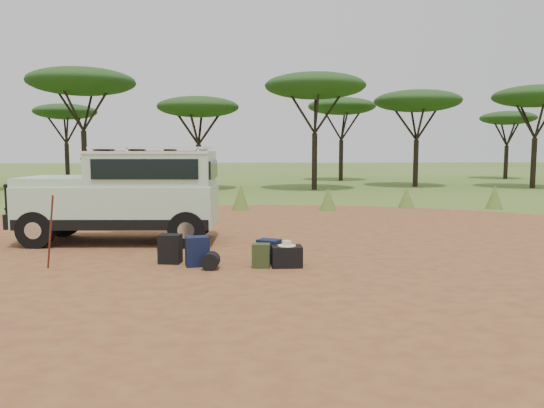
{
  "coord_description": "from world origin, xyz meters",
  "views": [
    {
      "loc": [
        -0.31,
        -9.56,
        2.14
      ],
      "look_at": [
        0.52,
        1.3,
        1.0
      ],
      "focal_mm": 35.0,
      "sensor_mm": 36.0,
      "label": 1
    }
  ],
  "objects": [
    {
      "name": "safari_vehicle",
      "position": [
        -2.7,
        2.71,
        1.05
      ],
      "size": [
        4.61,
        2.12,
        2.18
      ],
      "rotation": [
        0.0,
        0.0,
        -0.07
      ],
      "color": "#B6D4B5",
      "rests_on": "ground"
    },
    {
      "name": "stuff_sack",
      "position": [
        -0.69,
        -0.26,
        0.15
      ],
      "size": [
        0.33,
        0.33,
        0.31
      ],
      "primitive_type": "cylinder",
      "rotation": [
        1.57,
        0.0,
        -0.1
      ],
      "color": "black",
      "rests_on": "ground"
    },
    {
      "name": "acacia_treeline",
      "position": [
        0.75,
        19.81,
        4.87
      ],
      "size": [
        46.7,
        13.2,
        6.26
      ],
      "color": "black",
      "rests_on": "ground"
    },
    {
      "name": "hard_case",
      "position": [
        0.68,
        -0.16,
        0.19
      ],
      "size": [
        0.55,
        0.39,
        0.39
      ],
      "primitive_type": "cube",
      "rotation": [
        0.0,
        0.0,
        -0.01
      ],
      "color": "black",
      "rests_on": "ground"
    },
    {
      "name": "backpack_navy",
      "position": [
        -0.94,
        0.03,
        0.27
      ],
      "size": [
        0.47,
        0.37,
        0.55
      ],
      "primitive_type": "cube",
      "rotation": [
        0.0,
        0.0,
        0.19
      ],
      "color": "#111B38",
      "rests_on": "ground"
    },
    {
      "name": "safari_hat",
      "position": [
        0.68,
        -0.16,
        0.42
      ],
      "size": [
        0.33,
        0.33,
        0.1
      ],
      "color": "beige",
      "rests_on": "hard_case"
    },
    {
      "name": "grass_fringe",
      "position": [
        0.12,
        8.67,
        0.4
      ],
      "size": [
        36.6,
        1.6,
        0.9
      ],
      "color": "#4A6825",
      "rests_on": "ground"
    },
    {
      "name": "ground",
      "position": [
        0.0,
        0.0,
        0.0
      ],
      "size": [
        140.0,
        140.0,
        0.0
      ],
      "primitive_type": "plane",
      "color": "#4A6825",
      "rests_on": "ground"
    },
    {
      "name": "walking_staff",
      "position": [
        -3.49,
        -0.11,
        0.67
      ],
      "size": [
        0.28,
        0.32,
        1.35
      ],
      "primitive_type": "cylinder",
      "rotation": [
        0.26,
        0.0,
        0.7
      ],
      "color": "#602617",
      "rests_on": "ground"
    },
    {
      "name": "duffel_navy",
      "position": [
        0.38,
        0.2,
        0.22
      ],
      "size": [
        0.49,
        0.46,
        0.45
      ],
      "primitive_type": "cube",
      "rotation": [
        0.0,
        0.0,
        -0.52
      ],
      "color": "#111B38",
      "rests_on": "ground"
    },
    {
      "name": "backpack_black",
      "position": [
        -1.46,
        0.3,
        0.27
      ],
      "size": [
        0.45,
        0.36,
        0.55
      ],
      "primitive_type": "cube",
      "rotation": [
        0.0,
        0.0,
        -0.18
      ],
      "color": "black",
      "rests_on": "ground"
    },
    {
      "name": "dirt_clearing",
      "position": [
        0.0,
        0.0,
        0.0
      ],
      "size": [
        23.0,
        23.0,
        0.01
      ],
      "primitive_type": "cylinder",
      "color": "brown",
      "rests_on": "ground"
    },
    {
      "name": "backpack_olive",
      "position": [
        0.21,
        -0.2,
        0.22
      ],
      "size": [
        0.35,
        0.28,
        0.44
      ],
      "primitive_type": "cube",
      "rotation": [
        0.0,
        0.0,
        -0.15
      ],
      "color": "#303E1C",
      "rests_on": "ground"
    }
  ]
}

